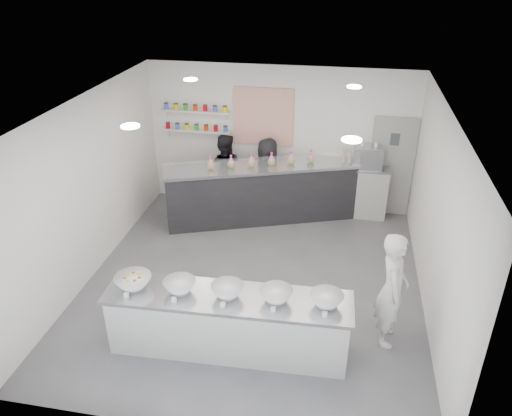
{
  "coord_description": "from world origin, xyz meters",
  "views": [
    {
      "loc": [
        1.31,
        -6.75,
        5.01
      ],
      "look_at": [
        -0.02,
        0.4,
        1.21
      ],
      "focal_mm": 35.0,
      "sensor_mm": 36.0,
      "label": 1
    }
  ],
  "objects_px": {
    "back_bar": "(261,193)",
    "prep_counter": "(228,323)",
    "woman_prep": "(392,290)",
    "staff_right": "(267,176)",
    "staff_left": "(224,172)",
    "espresso_machine": "(368,157)",
    "espresso_ledge": "(351,191)"
  },
  "relations": [
    {
      "from": "back_bar",
      "to": "staff_left",
      "type": "relative_size",
      "value": 2.31
    },
    {
      "from": "espresso_ledge",
      "to": "prep_counter",
      "type": "bearing_deg",
      "value": -109.93
    },
    {
      "from": "prep_counter",
      "to": "back_bar",
      "type": "xyz_separation_m",
      "value": [
        -0.21,
        3.79,
        0.14
      ]
    },
    {
      "from": "prep_counter",
      "to": "woman_prep",
      "type": "xyz_separation_m",
      "value": [
        2.16,
        0.6,
        0.41
      ]
    },
    {
      "from": "prep_counter",
      "to": "woman_prep",
      "type": "bearing_deg",
      "value": 13.51
    },
    {
      "from": "espresso_ledge",
      "to": "staff_left",
      "type": "height_order",
      "value": "staff_left"
    },
    {
      "from": "back_bar",
      "to": "woman_prep",
      "type": "xyz_separation_m",
      "value": [
        2.37,
        -3.19,
        0.27
      ]
    },
    {
      "from": "prep_counter",
      "to": "back_bar",
      "type": "bearing_deg",
      "value": 91.21
    },
    {
      "from": "staff_left",
      "to": "staff_right",
      "type": "relative_size",
      "value": 1.03
    },
    {
      "from": "back_bar",
      "to": "staff_right",
      "type": "relative_size",
      "value": 2.38
    },
    {
      "from": "espresso_ledge",
      "to": "staff_right",
      "type": "xyz_separation_m",
      "value": [
        -1.75,
        -0.18,
        0.27
      ]
    },
    {
      "from": "prep_counter",
      "to": "staff_left",
      "type": "xyz_separation_m",
      "value": [
        -1.07,
        4.16,
        0.38
      ]
    },
    {
      "from": "woman_prep",
      "to": "staff_left",
      "type": "relative_size",
      "value": 1.04
    },
    {
      "from": "prep_counter",
      "to": "staff_right",
      "type": "height_order",
      "value": "staff_right"
    },
    {
      "from": "espresso_machine",
      "to": "staff_right",
      "type": "xyz_separation_m",
      "value": [
        -2.0,
        -0.18,
        -0.49
      ]
    },
    {
      "from": "espresso_ledge",
      "to": "staff_left",
      "type": "bearing_deg",
      "value": -175.59
    },
    {
      "from": "espresso_ledge",
      "to": "espresso_machine",
      "type": "relative_size",
      "value": 2.54
    },
    {
      "from": "prep_counter",
      "to": "espresso_ledge",
      "type": "xyz_separation_m",
      "value": [
        1.58,
        4.37,
        0.09
      ]
    },
    {
      "from": "back_bar",
      "to": "staff_right",
      "type": "xyz_separation_m",
      "value": [
        0.05,
        0.39,
        0.21
      ]
    },
    {
      "from": "back_bar",
      "to": "woman_prep",
      "type": "bearing_deg",
      "value": -73.73
    },
    {
      "from": "back_bar",
      "to": "staff_right",
      "type": "distance_m",
      "value": 0.45
    },
    {
      "from": "back_bar",
      "to": "prep_counter",
      "type": "bearing_deg",
      "value": -107.15
    },
    {
      "from": "espresso_machine",
      "to": "staff_left",
      "type": "relative_size",
      "value": 0.34
    },
    {
      "from": "back_bar",
      "to": "espresso_ledge",
      "type": "distance_m",
      "value": 1.89
    },
    {
      "from": "espresso_machine",
      "to": "woman_prep",
      "type": "xyz_separation_m",
      "value": [
        0.32,
        -3.77,
        -0.43
      ]
    },
    {
      "from": "woman_prep",
      "to": "staff_left",
      "type": "height_order",
      "value": "woman_prep"
    },
    {
      "from": "prep_counter",
      "to": "woman_prep",
      "type": "relative_size",
      "value": 1.92
    },
    {
      "from": "back_bar",
      "to": "espresso_ledge",
      "type": "xyz_separation_m",
      "value": [
        1.8,
        0.57,
        -0.06
      ]
    },
    {
      "from": "back_bar",
      "to": "espresso_ledge",
      "type": "height_order",
      "value": "back_bar"
    },
    {
      "from": "prep_counter",
      "to": "back_bar",
      "type": "relative_size",
      "value": 0.86
    },
    {
      "from": "espresso_machine",
      "to": "espresso_ledge",
      "type": "bearing_deg",
      "value": 180.0
    },
    {
      "from": "woman_prep",
      "to": "staff_right",
      "type": "relative_size",
      "value": 1.07
    }
  ]
}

